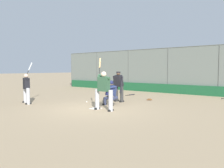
{
  "coord_description": "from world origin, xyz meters",
  "views": [
    {
      "loc": [
        -6.35,
        7.24,
        1.75
      ],
      "look_at": [
        -0.16,
        -1.0,
        1.05
      ],
      "focal_mm": 35.0,
      "sensor_mm": 36.0,
      "label": 1
    }
  ],
  "objects_px": {
    "umpire_home": "(119,86)",
    "batter_at_plate": "(104,89)",
    "batter_on_deck": "(27,87)",
    "spare_bat_by_padding": "(131,95)",
    "catcher_behind_plate": "(110,92)",
    "fielding_glove_on_dirt": "(149,99)",
    "baseball_loose": "(87,102)",
    "spare_bat_near_backstop": "(109,91)"
  },
  "relations": [
    {
      "from": "batter_at_plate",
      "to": "fielding_glove_on_dirt",
      "type": "bearing_deg",
      "value": -92.45
    },
    {
      "from": "batter_at_plate",
      "to": "spare_bat_by_padding",
      "type": "distance_m",
      "value": 5.7
    },
    {
      "from": "fielding_glove_on_dirt",
      "to": "umpire_home",
      "type": "bearing_deg",
      "value": 55.07
    },
    {
      "from": "catcher_behind_plate",
      "to": "batter_on_deck",
      "type": "height_order",
      "value": "batter_on_deck"
    },
    {
      "from": "fielding_glove_on_dirt",
      "to": "baseball_loose",
      "type": "distance_m",
      "value": 3.53
    },
    {
      "from": "catcher_behind_plate",
      "to": "spare_bat_near_backstop",
      "type": "xyz_separation_m",
      "value": [
        3.97,
        -4.97,
        -0.59
      ]
    },
    {
      "from": "catcher_behind_plate",
      "to": "batter_on_deck",
      "type": "bearing_deg",
      "value": 34.14
    },
    {
      "from": "batter_on_deck",
      "to": "spare_bat_near_backstop",
      "type": "bearing_deg",
      "value": -68.15
    },
    {
      "from": "batter_on_deck",
      "to": "baseball_loose",
      "type": "height_order",
      "value": "batter_on_deck"
    },
    {
      "from": "spare_bat_near_backstop",
      "to": "catcher_behind_plate",
      "type": "bearing_deg",
      "value": 88.49
    },
    {
      "from": "spare_bat_by_padding",
      "to": "spare_bat_near_backstop",
      "type": "bearing_deg",
      "value": 79.11
    },
    {
      "from": "batter_on_deck",
      "to": "batter_at_plate",
      "type": "bearing_deg",
      "value": -148.27
    },
    {
      "from": "batter_on_deck",
      "to": "baseball_loose",
      "type": "xyz_separation_m",
      "value": [
        -2.26,
        -2.05,
        -0.79
      ]
    },
    {
      "from": "catcher_behind_plate",
      "to": "spare_bat_by_padding",
      "type": "relative_size",
      "value": 1.33
    },
    {
      "from": "batter_on_deck",
      "to": "spare_bat_by_padding",
      "type": "xyz_separation_m",
      "value": [
        -2.41,
        -6.22,
        -0.79
      ]
    },
    {
      "from": "batter_on_deck",
      "to": "fielding_glove_on_dirt",
      "type": "bearing_deg",
      "value": -113.55
    },
    {
      "from": "spare_bat_near_backstop",
      "to": "fielding_glove_on_dirt",
      "type": "relative_size",
      "value": 2.59
    },
    {
      "from": "batter_at_plate",
      "to": "umpire_home",
      "type": "height_order",
      "value": "batter_at_plate"
    },
    {
      "from": "umpire_home",
      "to": "spare_bat_near_backstop",
      "type": "relative_size",
      "value": 2.24
    },
    {
      "from": "umpire_home",
      "to": "batter_on_deck",
      "type": "bearing_deg",
      "value": 48.63
    },
    {
      "from": "fielding_glove_on_dirt",
      "to": "batter_on_deck",
      "type": "bearing_deg",
      "value": 46.73
    },
    {
      "from": "batter_at_plate",
      "to": "baseball_loose",
      "type": "xyz_separation_m",
      "value": [
        2.07,
        -1.13,
        -0.87
      ]
    },
    {
      "from": "umpire_home",
      "to": "spare_bat_by_padding",
      "type": "relative_size",
      "value": 1.81
    },
    {
      "from": "batter_on_deck",
      "to": "spare_bat_by_padding",
      "type": "height_order",
      "value": "batter_on_deck"
    },
    {
      "from": "spare_bat_by_padding",
      "to": "fielding_glove_on_dirt",
      "type": "distance_m",
      "value": 2.54
    },
    {
      "from": "catcher_behind_plate",
      "to": "spare_bat_by_padding",
      "type": "distance_m",
      "value": 4.27
    },
    {
      "from": "batter_at_plate",
      "to": "fielding_glove_on_dirt",
      "type": "xyz_separation_m",
      "value": [
        -0.18,
        -3.86,
        -0.85
      ]
    },
    {
      "from": "batter_on_deck",
      "to": "spare_bat_near_backstop",
      "type": "height_order",
      "value": "batter_on_deck"
    },
    {
      "from": "spare_bat_near_backstop",
      "to": "batter_on_deck",
      "type": "bearing_deg",
      "value": 52.04
    },
    {
      "from": "batter_at_plate",
      "to": "spare_bat_by_padding",
      "type": "relative_size",
      "value": 2.5
    },
    {
      "from": "batter_on_deck",
      "to": "baseball_loose",
      "type": "distance_m",
      "value": 3.15
    },
    {
      "from": "batter_at_plate",
      "to": "umpire_home",
      "type": "relative_size",
      "value": 1.38
    },
    {
      "from": "batter_at_plate",
      "to": "catcher_behind_plate",
      "type": "xyz_separation_m",
      "value": [
        0.62,
        -1.27,
        -0.28
      ]
    },
    {
      "from": "fielding_glove_on_dirt",
      "to": "spare_bat_by_padding",
      "type": "bearing_deg",
      "value": -34.58
    },
    {
      "from": "fielding_glove_on_dirt",
      "to": "batter_at_plate",
      "type": "bearing_deg",
      "value": 87.36
    },
    {
      "from": "umpire_home",
      "to": "batter_at_plate",
      "type": "bearing_deg",
      "value": 115.71
    },
    {
      "from": "umpire_home",
      "to": "spare_bat_near_backstop",
      "type": "height_order",
      "value": "umpire_home"
    },
    {
      "from": "batter_at_plate",
      "to": "batter_on_deck",
      "type": "xyz_separation_m",
      "value": [
        4.32,
        0.92,
        -0.07
      ]
    },
    {
      "from": "catcher_behind_plate",
      "to": "baseball_loose",
      "type": "bearing_deg",
      "value": 9.15
    },
    {
      "from": "batter_on_deck",
      "to": "spare_bat_by_padding",
      "type": "relative_size",
      "value": 2.34
    },
    {
      "from": "batter_on_deck",
      "to": "spare_bat_by_padding",
      "type": "bearing_deg",
      "value": -91.46
    },
    {
      "from": "batter_at_plate",
      "to": "baseball_loose",
      "type": "height_order",
      "value": "batter_at_plate"
    }
  ]
}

